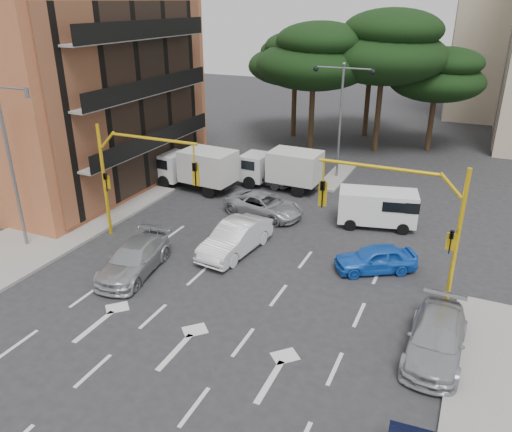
% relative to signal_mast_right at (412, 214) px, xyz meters
% --- Properties ---
extents(ground, '(120.00, 120.00, 0.00)m').
position_rel_signal_mast_right_xyz_m(ground, '(-6.80, -1.99, -3.88)').
color(ground, '#28282B').
rests_on(ground, ground).
extents(median_strip, '(1.40, 6.00, 0.15)m').
position_rel_signal_mast_right_xyz_m(median_strip, '(-6.80, 14.01, -3.81)').
color(median_strip, gray).
rests_on(median_strip, ground).
extents(apartment_orange, '(15.19, 16.15, 13.70)m').
position_rel_signal_mast_right_xyz_m(apartment_orange, '(-24.76, 6.01, 2.97)').
color(apartment_orange, '#AC5D36').
rests_on(apartment_orange, ground).
extents(pine_left_near, '(9.15, 9.15, 10.23)m').
position_rel_signal_mast_right_xyz_m(pine_left_near, '(-10.75, 19.96, 3.72)').
color(pine_left_near, '#382616').
rests_on(pine_left_near, ground).
extents(pine_center, '(9.98, 9.98, 11.16)m').
position_rel_signal_mast_right_xyz_m(pine_center, '(-5.75, 21.96, 4.41)').
color(pine_center, '#382616').
rests_on(pine_center, ground).
extents(pine_left_far, '(8.32, 8.32, 9.30)m').
position_rel_signal_mast_right_xyz_m(pine_left_far, '(-13.75, 23.96, 3.03)').
color(pine_left_far, '#382616').
rests_on(pine_left_far, ground).
extents(pine_right, '(7.49, 7.49, 8.37)m').
position_rel_signal_mast_right_xyz_m(pine_right, '(-1.75, 23.96, 2.33)').
color(pine_right, '#382616').
rests_on(pine_right, ground).
extents(pine_back, '(9.15, 9.15, 10.23)m').
position_rel_signal_mast_right_xyz_m(pine_back, '(-7.75, 26.96, 3.72)').
color(pine_back, '#382616').
rests_on(pine_back, ground).
extents(signal_mast_right, '(5.79, 0.37, 6.00)m').
position_rel_signal_mast_right_xyz_m(signal_mast_right, '(0.00, 0.00, 0.00)').
color(signal_mast_right, yellow).
rests_on(signal_mast_right, ground).
extents(signal_mast_left, '(5.79, 0.37, 6.00)m').
position_rel_signal_mast_right_xyz_m(signal_mast_left, '(-13.61, 0.00, 0.00)').
color(signal_mast_left, yellow).
rests_on(signal_mast_left, ground).
extents(street_lamp_left, '(2.08, 0.20, 8.00)m').
position_rel_signal_mast_right_xyz_m(street_lamp_left, '(-18.10, -2.99, 0.84)').
color(street_lamp_left, slate).
rests_on(street_lamp_left, sidewalk_left).
extents(street_lamp_center, '(4.16, 0.36, 7.77)m').
position_rel_signal_mast_right_xyz_m(street_lamp_center, '(-6.80, 14.01, 1.54)').
color(street_lamp_center, slate).
rests_on(street_lamp_center, median_strip).
extents(car_white_hatch, '(2.20, 4.93, 1.57)m').
position_rel_signal_mast_right_xyz_m(car_white_hatch, '(-8.25, 0.82, -3.10)').
color(car_white_hatch, silver).
rests_on(car_white_hatch, ground).
extents(car_blue_compact, '(4.00, 3.23, 1.28)m').
position_rel_signal_mast_right_xyz_m(car_blue_compact, '(-1.52, 1.84, -3.24)').
color(car_blue_compact, blue).
rests_on(car_blue_compact, ground).
extents(car_silver_wagon, '(2.67, 5.06, 1.40)m').
position_rel_signal_mast_right_xyz_m(car_silver_wagon, '(-11.61, -2.90, -3.19)').
color(car_silver_wagon, '#A4A8AC').
rests_on(car_silver_wagon, ground).
extents(car_silver_cross_a, '(5.03, 3.01, 1.31)m').
position_rel_signal_mast_right_xyz_m(car_silver_cross_a, '(-8.80, 5.66, -3.23)').
color(car_silver_cross_a, '#ABADB3').
rests_on(car_silver_cross_a, ground).
extents(car_silver_cross_b, '(5.05, 2.91, 1.62)m').
position_rel_signal_mast_right_xyz_m(car_silver_cross_b, '(-11.18, 11.01, -3.08)').
color(car_silver_cross_b, '#A3A5AB').
rests_on(car_silver_cross_b, ground).
extents(car_silver_parked, '(1.97, 4.71, 1.36)m').
position_rel_signal_mast_right_xyz_m(car_silver_parked, '(1.69, -3.29, -3.21)').
color(car_silver_parked, '#A3A5AB').
rests_on(car_silver_parked, ground).
extents(van_white, '(4.51, 2.80, 2.10)m').
position_rel_signal_mast_right_xyz_m(van_white, '(-2.54, 6.92, -2.84)').
color(van_white, white).
rests_on(van_white, ground).
extents(box_truck_a, '(5.74, 2.77, 2.75)m').
position_rel_signal_mast_right_xyz_m(box_truck_a, '(-14.75, 8.01, -2.51)').
color(box_truck_a, white).
rests_on(box_truck_a, ground).
extents(box_truck_b, '(5.47, 2.43, 2.66)m').
position_rel_signal_mast_right_xyz_m(box_truck_b, '(-9.62, 10.38, -2.55)').
color(box_truck_b, silver).
rests_on(box_truck_b, ground).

